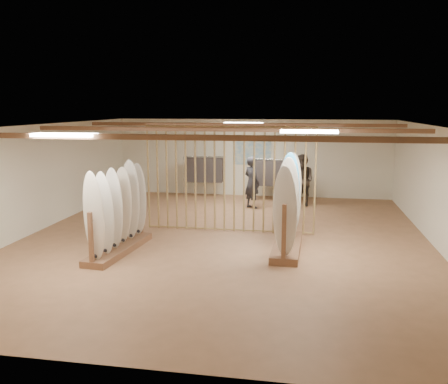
% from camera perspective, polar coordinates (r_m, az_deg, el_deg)
% --- Properties ---
extents(floor, '(12.00, 12.00, 0.00)m').
position_cam_1_polar(floor, '(11.85, 0.00, -5.72)').
color(floor, '#A4744F').
rests_on(floor, ground).
extents(ceiling, '(12.00, 12.00, 0.00)m').
position_cam_1_polar(ceiling, '(11.40, 0.00, 7.94)').
color(ceiling, gray).
rests_on(ceiling, ground).
extents(wall_back, '(12.00, 0.00, 12.00)m').
position_cam_1_polar(wall_back, '(17.43, 3.39, 4.12)').
color(wall_back, white).
rests_on(wall_back, ground).
extents(wall_front, '(12.00, 0.00, 12.00)m').
position_cam_1_polar(wall_front, '(5.88, -10.17, -8.41)').
color(wall_front, white).
rests_on(wall_front, ground).
extents(wall_left, '(0.00, 12.00, 12.00)m').
position_cam_1_polar(wall_left, '(13.33, -21.69, 1.50)').
color(wall_left, white).
rests_on(wall_left, ground).
extents(wall_right, '(0.00, 12.00, 12.00)m').
position_cam_1_polar(wall_right, '(11.78, 24.72, 0.21)').
color(wall_right, white).
rests_on(wall_right, ground).
extents(ceiling_slats, '(9.50, 6.12, 0.10)m').
position_cam_1_polar(ceiling_slats, '(11.41, 0.00, 7.53)').
color(ceiling_slats, brown).
rests_on(ceiling_slats, ground).
extents(light_panels, '(1.20, 0.35, 0.06)m').
position_cam_1_polar(light_panels, '(11.40, 0.00, 7.63)').
color(light_panels, white).
rests_on(light_panels, ground).
extents(bamboo_partition, '(4.45, 0.05, 2.78)m').
position_cam_1_polar(bamboo_partition, '(12.32, 0.64, 1.57)').
color(bamboo_partition, '#A3864F').
rests_on(bamboo_partition, ground).
extents(poster, '(1.40, 0.03, 0.90)m').
position_cam_1_polar(poster, '(17.39, 3.39, 4.77)').
color(poster, teal).
rests_on(poster, ground).
extents(rack_left, '(0.76, 2.48, 1.97)m').
position_cam_1_polar(rack_left, '(10.93, -12.60, -3.68)').
color(rack_left, brown).
rests_on(rack_left, floor).
extents(rack_right, '(0.66, 2.31, 2.18)m').
position_cam_1_polar(rack_right, '(10.88, 7.66, -3.23)').
color(rack_right, brown).
rests_on(rack_right, floor).
extents(clothing_rack_a, '(1.44, 0.47, 1.54)m').
position_cam_1_polar(clothing_rack_a, '(17.11, -2.40, 2.67)').
color(clothing_rack_a, silver).
rests_on(clothing_rack_a, floor).
extents(clothing_rack_b, '(1.42, 0.54, 1.53)m').
position_cam_1_polar(clothing_rack_b, '(16.38, 5.93, 2.26)').
color(clothing_rack_b, silver).
rests_on(clothing_rack_b, floor).
extents(shopper_a, '(0.84, 0.81, 1.91)m').
position_cam_1_polar(shopper_a, '(15.31, 3.37, 1.58)').
color(shopper_a, '#23232A').
rests_on(shopper_a, floor).
extents(shopper_b, '(1.19, 1.17, 1.94)m').
position_cam_1_polar(shopper_b, '(15.84, 9.42, 1.82)').
color(shopper_b, '#352E29').
rests_on(shopper_b, floor).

